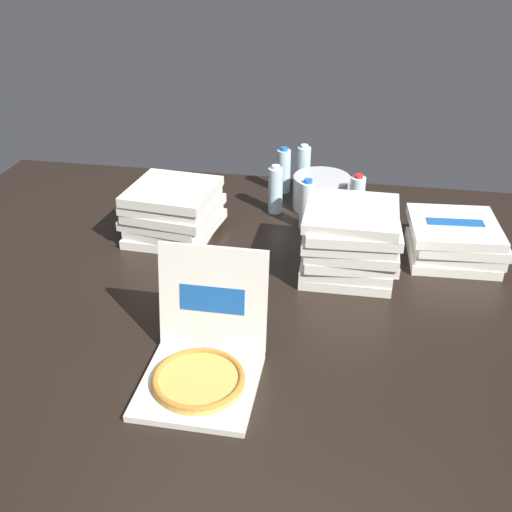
% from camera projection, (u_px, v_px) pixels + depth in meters
% --- Properties ---
extents(ground_plane, '(3.20, 2.40, 0.02)m').
position_uv_depth(ground_plane, '(259.00, 305.00, 2.23)').
color(ground_plane, black).
extents(open_pizza_box, '(0.35, 0.41, 0.36)m').
position_uv_depth(open_pizza_box, '(203.00, 358.00, 1.84)').
color(open_pizza_box, silver).
rests_on(open_pizza_box, ground_plane).
extents(pizza_stack_right_near, '(0.41, 0.40, 0.24)m').
position_uv_depth(pizza_stack_right_near, '(173.00, 212.00, 2.62)').
color(pizza_stack_right_near, silver).
rests_on(pizza_stack_right_near, ground_plane).
extents(pizza_stack_left_mid, '(0.38, 0.38, 0.28)m').
position_uv_depth(pizza_stack_left_mid, '(350.00, 241.00, 2.35)').
color(pizza_stack_left_mid, silver).
rests_on(pizza_stack_left_mid, ground_plane).
extents(pizza_stack_left_near, '(0.39, 0.37, 0.16)m').
position_uv_depth(pizza_stack_left_near, '(455.00, 240.00, 2.48)').
color(pizza_stack_left_near, silver).
rests_on(pizza_stack_left_near, ground_plane).
extents(ice_bucket, '(0.27, 0.27, 0.16)m').
position_uv_depth(ice_bucket, '(321.00, 192.00, 2.90)').
color(ice_bucket, '#B7BABF').
rests_on(ice_bucket, ground_plane).
extents(water_bottle_0, '(0.07, 0.07, 0.23)m').
position_uv_depth(water_bottle_0, '(275.00, 190.00, 2.84)').
color(water_bottle_0, silver).
rests_on(water_bottle_0, ground_plane).
extents(water_bottle_1, '(0.07, 0.07, 0.23)m').
position_uv_depth(water_bottle_1, '(307.00, 205.00, 2.69)').
color(water_bottle_1, white).
rests_on(water_bottle_1, ground_plane).
extents(water_bottle_2, '(0.07, 0.07, 0.23)m').
position_uv_depth(water_bottle_2, '(304.00, 168.00, 3.08)').
color(water_bottle_2, silver).
rests_on(water_bottle_2, ground_plane).
extents(water_bottle_3, '(0.07, 0.07, 0.23)m').
position_uv_depth(water_bottle_3, '(284.00, 171.00, 3.04)').
color(water_bottle_3, silver).
rests_on(water_bottle_3, ground_plane).
extents(water_bottle_4, '(0.07, 0.07, 0.23)m').
position_uv_depth(water_bottle_4, '(357.00, 200.00, 2.74)').
color(water_bottle_4, silver).
rests_on(water_bottle_4, ground_plane).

